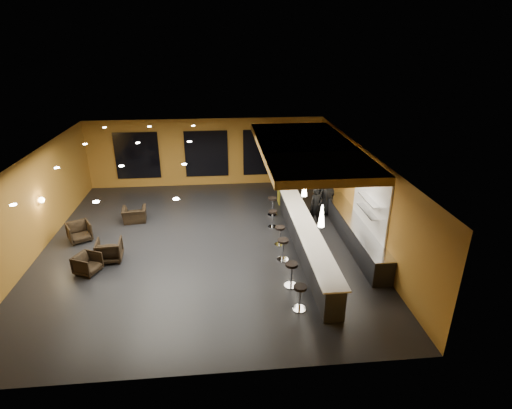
{
  "coord_description": "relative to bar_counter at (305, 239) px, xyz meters",
  "views": [
    {
      "loc": [
        0.65,
        -13.64,
        7.36
      ],
      "look_at": [
        2.0,
        0.5,
        1.3
      ],
      "focal_mm": 28.0,
      "sensor_mm": 36.0,
      "label": 1
    }
  ],
  "objects": [
    {
      "name": "bar_stool_3",
      "position": [
        -0.84,
        0.56,
        -0.02
      ],
      "size": [
        0.38,
        0.38,
        0.76
      ],
      "rotation": [
        0.0,
        0.0,
        0.09
      ],
      "color": "silver",
      "rests_on": "floor"
    },
    {
      "name": "wood_soffit",
      "position": [
        0.35,
        2.0,
        2.86
      ],
      "size": [
        3.6,
        8.0,
        0.28
      ],
      "primitive_type": "cube",
      "color": "olive",
      "rests_on": "ceiling"
    },
    {
      "name": "bar_stool_2",
      "position": [
        -0.9,
        -0.54,
        0.02
      ],
      "size": [
        0.41,
        0.41,
        0.81
      ],
      "rotation": [
        0.0,
        0.0,
        0.27
      ],
      "color": "silver",
      "rests_on": "floor"
    },
    {
      "name": "pendant_0",
      "position": [
        0.0,
        -2.0,
        1.85
      ],
      "size": [
        0.2,
        0.2,
        0.7
      ],
      "primitive_type": "cone",
      "color": "white",
      "rests_on": "wood_soffit"
    },
    {
      "name": "staff_a",
      "position": [
        0.94,
        2.29,
        0.3
      ],
      "size": [
        0.67,
        0.53,
        1.6
      ],
      "primitive_type": "imported",
      "rotation": [
        0.0,
        0.0,
        0.28
      ],
      "color": "black",
      "rests_on": "floor"
    },
    {
      "name": "bar_stool_0",
      "position": [
        -0.85,
        -3.32,
        0.01
      ],
      "size": [
        0.4,
        0.4,
        0.8
      ],
      "rotation": [
        0.0,
        0.0,
        0.15
      ],
      "color": "silver",
      "rests_on": "floor"
    },
    {
      "name": "staff_b",
      "position": [
        1.38,
        3.21,
        0.25
      ],
      "size": [
        0.83,
        0.71,
        1.51
      ],
      "primitive_type": "imported",
      "rotation": [
        0.0,
        0.0,
        0.2
      ],
      "color": "black",
      "rests_on": "floor"
    },
    {
      "name": "tile_backsplash",
      "position": [
        2.31,
        0.0,
        1.5
      ],
      "size": [
        0.06,
        3.2,
        2.4
      ],
      "primitive_type": "cube",
      "color": "white",
      "rests_on": "wall_right"
    },
    {
      "name": "staff_c",
      "position": [
        1.6,
        3.11,
        0.41
      ],
      "size": [
        1.04,
        0.87,
        1.81
      ],
      "primitive_type": "imported",
      "rotation": [
        0.0,
        0.0,
        0.38
      ],
      "color": "black",
      "rests_on": "floor"
    },
    {
      "name": "bar_counter",
      "position": [
        0.0,
        0.0,
        0.0
      ],
      "size": [
        0.6,
        8.0,
        1.0
      ],
      "primitive_type": "cube",
      "color": "black",
      "rests_on": "floor"
    },
    {
      "name": "bar_stool_4",
      "position": [
        -0.9,
        2.09,
        -0.03
      ],
      "size": [
        0.37,
        0.37,
        0.74
      ],
      "rotation": [
        0.0,
        0.0,
        0.08
      ],
      "color": "silver",
      "rests_on": "floor"
    },
    {
      "name": "column",
      "position": [
        0.0,
        4.6,
        1.25
      ],
      "size": [
        0.6,
        0.6,
        3.5
      ],
      "primitive_type": "cube",
      "color": "olive",
      "rests_on": "floor"
    },
    {
      "name": "wall_right",
      "position": [
        2.4,
        1.0,
        1.25
      ],
      "size": [
        0.1,
        13.0,
        3.5
      ],
      "primitive_type": "cube",
      "color": "#A46E24",
      "rests_on": "floor"
    },
    {
      "name": "wall_front",
      "position": [
        -3.65,
        -5.55,
        1.25
      ],
      "size": [
        12.0,
        0.1,
        3.5
      ],
      "primitive_type": "cube",
      "color": "#A46E24",
      "rests_on": "floor"
    },
    {
      "name": "armchair_a",
      "position": [
        -7.51,
        -0.73,
        -0.16
      ],
      "size": [
        0.97,
        0.96,
        0.68
      ],
      "primitive_type": "imported",
      "rotation": [
        0.0,
        0.0,
        1.15
      ],
      "color": "black",
      "rests_on": "floor"
    },
    {
      "name": "wall_sconce",
      "position": [
        -9.53,
        1.5,
        1.3
      ],
      "size": [
        0.22,
        0.22,
        0.22
      ],
      "primitive_type": "sphere",
      "color": "#FFE5B2",
      "rests_on": "wall_left"
    },
    {
      "name": "wall_shelf_lower",
      "position": [
        2.17,
        -0.2,
        1.1
      ],
      "size": [
        0.3,
        1.5,
        0.03
      ],
      "primitive_type": "cube",
      "color": "silver",
      "rests_on": "wall_right"
    },
    {
      "name": "bar_stool_5",
      "position": [
        -0.75,
        3.27,
        0.04
      ],
      "size": [
        0.42,
        0.42,
        0.84
      ],
      "rotation": [
        0.0,
        0.0,
        -0.16
      ],
      "color": "silver",
      "rests_on": "floor"
    },
    {
      "name": "ceiling",
      "position": [
        -3.65,
        1.0,
        3.05
      ],
      "size": [
        12.0,
        13.0,
        0.1
      ],
      "primitive_type": "cube",
      "color": "black"
    },
    {
      "name": "armchair_c",
      "position": [
        -8.47,
        1.63,
        -0.13
      ],
      "size": [
        1.1,
        1.11,
        0.75
      ],
      "primitive_type": "imported",
      "rotation": [
        0.0,
        0.0,
        0.53
      ],
      "color": "black",
      "rests_on": "floor"
    },
    {
      "name": "prep_counter",
      "position": [
        2.0,
        0.5,
        -0.07
      ],
      "size": [
        0.7,
        6.0,
        0.86
      ],
      "primitive_type": "cube",
      "color": "black",
      "rests_on": "floor"
    },
    {
      "name": "bar_top",
      "position": [
        0.0,
        0.0,
        0.52
      ],
      "size": [
        0.78,
        8.1,
        0.05
      ],
      "primitive_type": "cube",
      "color": "white",
      "rests_on": "bar_counter"
    },
    {
      "name": "window_right",
      "position": [
        -0.65,
        7.44,
        1.2
      ],
      "size": [
        2.2,
        0.06,
        2.4
      ],
      "primitive_type": "cube",
      "color": "black",
      "rests_on": "wall_back"
    },
    {
      "name": "window_center",
      "position": [
        -3.65,
        7.44,
        1.2
      ],
      "size": [
        2.2,
        0.06,
        2.4
      ],
      "primitive_type": "cube",
      "color": "black",
      "rests_on": "wall_back"
    },
    {
      "name": "wall_back",
      "position": [
        -3.65,
        7.55,
        1.25
      ],
      "size": [
        12.0,
        0.1,
        3.5
      ],
      "primitive_type": "cube",
      "color": "#A46E24",
      "rests_on": "floor"
    },
    {
      "name": "pendant_2",
      "position": [
        0.0,
        3.0,
        1.85
      ],
      "size": [
        0.2,
        0.2,
        0.7
      ],
      "primitive_type": "cone",
      "color": "white",
      "rests_on": "wood_soffit"
    },
    {
      "name": "wall_shelf_upper",
      "position": [
        2.17,
        -0.2,
        1.55
      ],
      "size": [
        0.3,
        1.5,
        0.03
      ],
      "primitive_type": "cube",
      "color": "silver",
      "rests_on": "wall_right"
    },
    {
      "name": "wall_left",
      "position": [
        -9.7,
        1.0,
        1.25
      ],
      "size": [
        0.1,
        13.0,
        3.5
      ],
      "primitive_type": "cube",
      "color": "#A46E24",
      "rests_on": "floor"
    },
    {
      "name": "pendant_1",
      "position": [
        0.0,
        0.5,
        1.85
      ],
      "size": [
        0.2,
        0.2,
        0.7
      ],
      "primitive_type": "cone",
      "color": "white",
      "rests_on": "wood_soffit"
    },
    {
      "name": "floor",
      "position": [
        -3.65,
        1.0,
        -0.55
      ],
      "size": [
        12.0,
        13.0,
        0.1
      ],
      "primitive_type": "cube",
      "color": "black",
      "rests_on": "ground"
    },
    {
      "name": "prep_top",
      "position": [
        2.0,
        0.5,
        0.39
      ],
      "size": [
        0.72,
        6.0,
        0.03
      ],
      "primitive_type": "cube",
      "color": "silver",
      "rests_on": "prep_counter"
    },
    {
      "name": "bar_stool_1",
      "position": [
        -0.89,
        -2.14,
        0.03
      ],
      "size": [
        0.42,
        0.42,
        0.83
      ],
      "rotation": [
        0.0,
        0.0,
        0.31
      ],
      "color": "silver",
      "rests_on": "floor"
    },
    {
      "name": "armchair_d",
      "position": [
        -6.68,
        3.19,
        -0.18
      ],
      "size": [
        1.06,
        0.96,
        0.63
      ],
      "primitive_type": "imported",
      "rotation": [
        0.0,
        0.0,
        3.26
      ],
      "color": "black",
      "rests_on": "floor"
    },
    {
      "name": "armchair_b",
      "position": [
        -6.97,
        0.04,
        -0.11
      ],
      "size": [
        0.9,
        0.93,
        0.78
      ],
      "primitive_type": "imported",
      "rotation": [
        0.0,
        0.0,
        3.23
      ],
      "color": "black",
      "rests_on": "floor"
    },
    {
      "name": "window_left",
      "position": [
        -7.15,
        7.44,
        1.2
      ],
      "size": [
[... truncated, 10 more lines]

